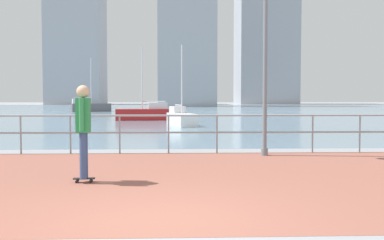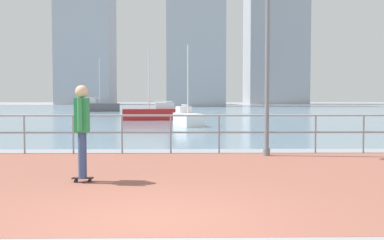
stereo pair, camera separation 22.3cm
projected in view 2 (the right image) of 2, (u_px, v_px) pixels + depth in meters
ground at (181, 113)px, 45.61m from camera, size 220.00×220.00×0.00m
brick_paving at (164, 177)px, 8.79m from camera, size 28.00×7.65×0.01m
harbor_water at (182, 110)px, 57.55m from camera, size 180.00×88.00×0.00m
waterfront_railing at (171, 127)px, 12.57m from camera, size 25.25×0.06×1.12m
lamppost at (265, 46)px, 11.77m from camera, size 0.61×0.70×5.43m
skateboarder at (82, 124)px, 8.20m from camera, size 0.41×0.55×1.83m
sailboat_blue at (187, 118)px, 25.08m from camera, size 1.80×3.43×4.60m
sailboat_ivory at (151, 113)px, 31.15m from camera, size 3.83×1.56×5.24m
sailboat_red at (98, 106)px, 50.63m from camera, size 4.60×2.77×6.18m
tower_beige at (195, 3)px, 82.16m from camera, size 10.53×12.20×40.68m
tower_concrete at (275, 42)px, 111.22m from camera, size 14.49×13.83×33.41m
tower_glass at (86, 18)px, 107.87m from camera, size 13.06×12.49×44.06m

